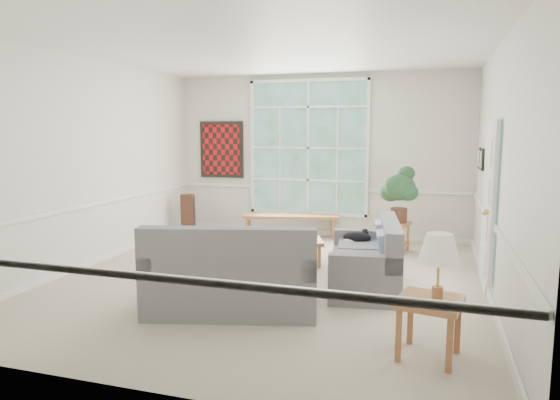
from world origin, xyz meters
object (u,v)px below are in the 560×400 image
object	(u,v)px
loveseat_front	(232,265)
side_table	(429,328)
loveseat_right	(364,254)
coffee_table	(288,252)
end_table	(393,237)

from	to	relation	value
loveseat_front	side_table	xyz separation A→B (m)	(2.10, -0.60, -0.23)
loveseat_front	side_table	distance (m)	2.19
loveseat_right	coffee_table	distance (m)	1.45
loveseat_right	end_table	distance (m)	2.09
loveseat_right	side_table	bearing A→B (deg)	-74.31
end_table	side_table	size ratio (longest dim) A/B	0.91
coffee_table	end_table	distance (m)	1.94
loveseat_front	end_table	world-z (taller)	loveseat_front
loveseat_right	end_table	xyz separation A→B (m)	(0.20, 2.07, -0.19)
loveseat_right	coffee_table	bearing A→B (deg)	140.38
loveseat_front	loveseat_right	bearing A→B (deg)	28.23
loveseat_right	side_table	size ratio (longest dim) A/B	2.98
loveseat_front	end_table	bearing A→B (deg)	50.81
end_table	side_table	distance (m)	3.93
loveseat_front	side_table	size ratio (longest dim) A/B	3.44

